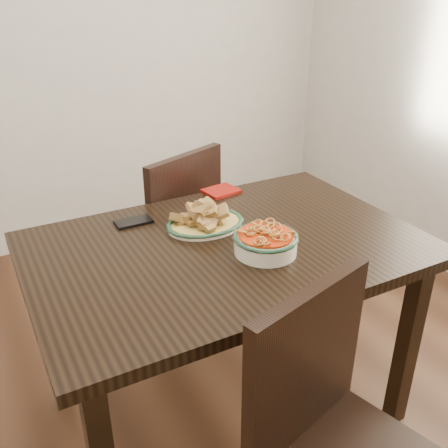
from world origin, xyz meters
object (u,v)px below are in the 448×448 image
chair_far (170,232)px  smartphone (134,222)px  fish_plate (205,215)px  noodle_bowl (266,240)px  dining_table (227,266)px  chair_near (335,437)px

chair_far → smartphone: 0.50m
fish_plate → noodle_bowl: fish_plate is taller
dining_table → fish_plate: (-0.01, 0.14, 0.14)m
fish_plate → smartphone: fish_plate is taller
chair_near → smartphone: chair_near is taller
fish_plate → chair_far: bearing=83.5°
dining_table → noodle_bowl: 0.19m
chair_far → chair_near: same height
dining_table → chair_near: bearing=-93.0°
noodle_bowl → chair_near: bearing=-102.0°
dining_table → smartphone: smartphone is taller
chair_far → noodle_bowl: bearing=70.5°
fish_plate → noodle_bowl: size_ratio=1.30×
chair_near → smartphone: bearing=86.2°
chair_far → smartphone: size_ratio=6.91×
smartphone → dining_table: bearing=-52.5°
fish_plate → chair_near: bearing=-91.7°
chair_far → chair_near: bearing=64.5°
chair_near → smartphone: (-0.19, 0.92, 0.26)m
dining_table → chair_far: (0.04, 0.62, -0.16)m
fish_plate → smartphone: (-0.21, 0.15, -0.04)m
chair_far → fish_plate: size_ratio=3.25×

